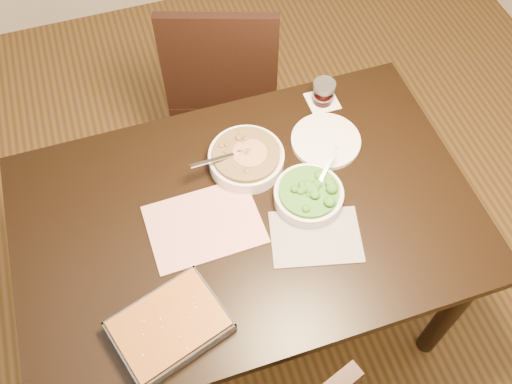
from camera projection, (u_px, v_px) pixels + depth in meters
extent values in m
plane|color=#422E13|center=(249.00, 306.00, 2.36)|extent=(4.00, 4.00, 0.00)
cube|color=black|center=(247.00, 217.00, 1.75)|extent=(1.40, 0.90, 0.04)
cube|color=black|center=(247.00, 229.00, 1.81)|extent=(1.26, 0.76, 0.08)
cylinder|color=black|center=(450.00, 311.00, 1.98)|extent=(0.07, 0.07, 0.71)
cylinder|color=black|center=(62.00, 231.00, 2.15)|extent=(0.07, 0.07, 0.71)
cylinder|color=black|center=(364.00, 150.00, 2.36)|extent=(0.07, 0.07, 0.71)
cube|color=#AD3135|center=(204.00, 225.00, 1.71)|extent=(0.34, 0.25, 0.01)
cube|color=#292B32|center=(316.00, 237.00, 1.69)|extent=(0.30, 0.25, 0.00)
cube|color=white|center=(322.00, 101.00, 1.98)|extent=(0.10, 0.10, 0.00)
cylinder|color=white|center=(246.00, 160.00, 1.81)|extent=(0.24, 0.24, 0.05)
torus|color=white|center=(246.00, 155.00, 1.79)|extent=(0.24, 0.24, 0.01)
cylinder|color=#35230E|center=(246.00, 154.00, 1.79)|extent=(0.21, 0.21, 0.02)
cube|color=silver|center=(226.00, 161.00, 1.76)|extent=(0.15, 0.05, 0.05)
cylinder|color=maroon|center=(250.00, 153.00, 1.78)|extent=(0.11, 0.11, 0.00)
cylinder|color=white|center=(308.00, 196.00, 1.74)|extent=(0.21, 0.21, 0.04)
torus|color=white|center=(309.00, 192.00, 1.72)|extent=(0.21, 0.21, 0.01)
cylinder|color=#1B4911|center=(309.00, 192.00, 1.72)|extent=(0.19, 0.19, 0.02)
cube|color=silver|center=(318.00, 173.00, 1.74)|extent=(0.11, 0.11, 0.04)
cube|color=silver|center=(171.00, 329.00, 1.53)|extent=(0.34, 0.29, 0.01)
cube|color=#60280D|center=(170.00, 326.00, 1.51)|extent=(0.32, 0.27, 0.05)
cube|color=silver|center=(150.00, 297.00, 1.56)|extent=(0.28, 0.09, 0.04)
cube|color=silver|center=(190.00, 358.00, 1.47)|extent=(0.28, 0.09, 0.04)
cube|color=silver|center=(214.00, 297.00, 1.56)|extent=(0.07, 0.20, 0.04)
cube|color=silver|center=(123.00, 357.00, 1.47)|extent=(0.07, 0.20, 0.04)
cylinder|color=black|center=(323.00, 95.00, 1.95)|extent=(0.07, 0.07, 0.06)
cylinder|color=silver|center=(325.00, 86.00, 1.91)|extent=(0.08, 0.08, 0.02)
cylinder|color=white|center=(326.00, 141.00, 1.88)|extent=(0.23, 0.23, 0.02)
cube|color=black|center=(225.00, 74.00, 2.46)|extent=(0.56, 0.56, 0.04)
cylinder|color=black|center=(267.00, 81.00, 2.76)|extent=(0.04, 0.04, 0.43)
cylinder|color=black|center=(268.00, 143.00, 2.56)|extent=(0.04, 0.04, 0.43)
cylinder|color=black|center=(189.00, 80.00, 2.76)|extent=(0.04, 0.04, 0.43)
cylinder|color=black|center=(183.00, 142.00, 2.56)|extent=(0.04, 0.04, 0.43)
cube|color=black|center=(219.00, 65.00, 2.14)|extent=(0.43, 0.17, 0.47)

